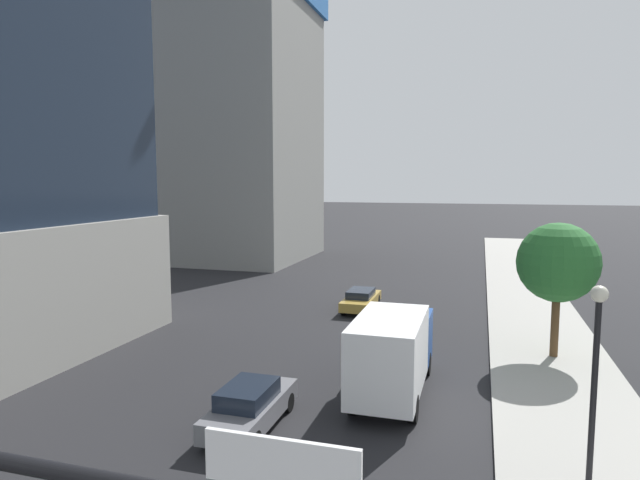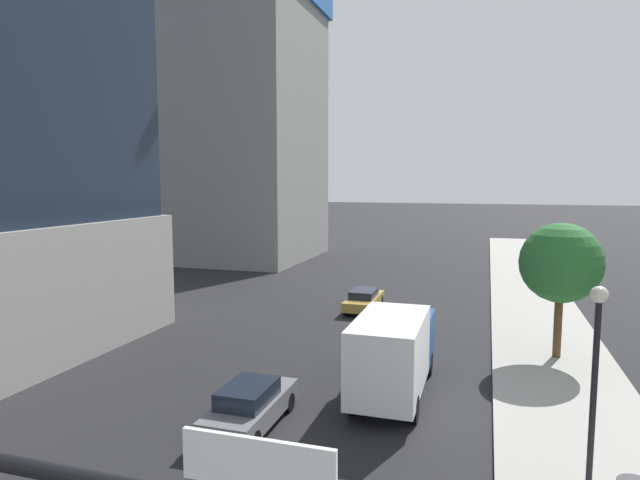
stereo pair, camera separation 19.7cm
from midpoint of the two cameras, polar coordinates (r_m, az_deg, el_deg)
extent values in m
cube|color=#9E9B93|center=(21.32, 25.50, -16.76)|extent=(5.29, 120.00, 0.15)
cube|color=gray|center=(57.84, -7.34, 12.54)|extent=(12.38, 15.88, 29.10)
cube|color=red|center=(52.71, -5.81, 17.87)|extent=(0.90, 0.90, 37.62)
cube|color=white|center=(3.90, -5.09, -22.47)|extent=(1.10, 0.04, 0.36)
cylinder|color=black|center=(16.21, 27.22, -14.47)|extent=(0.16, 0.16, 5.00)
sphere|color=silver|center=(15.50, 27.71, -5.13)|extent=(0.44, 0.44, 0.44)
cylinder|color=brown|center=(27.24, 23.99, -8.17)|extent=(0.36, 0.36, 3.01)
sphere|color=#286B2D|center=(26.69, 24.26, -2.20)|extent=(3.62, 3.62, 3.62)
cube|color=#AD8938|center=(34.70, 4.83, -6.42)|extent=(1.76, 4.68, 0.58)
cube|color=#19212D|center=(34.50, 4.80, -5.62)|extent=(1.48, 2.26, 0.46)
cylinder|color=black|center=(36.43, 4.17, -6.19)|extent=(0.22, 0.69, 0.69)
cylinder|color=black|center=(36.12, 6.58, -6.32)|extent=(0.22, 0.69, 0.69)
cylinder|color=black|center=(33.42, 2.92, -7.32)|extent=(0.22, 0.69, 0.69)
cylinder|color=black|center=(33.08, 5.55, -7.49)|extent=(0.22, 0.69, 0.69)
cube|color=slate|center=(19.01, -6.99, -17.26)|extent=(1.76, 4.47, 0.68)
cube|color=#19212D|center=(18.57, -7.32, -15.75)|extent=(1.48, 2.19, 0.57)
cylinder|color=black|center=(20.69, -7.21, -16.11)|extent=(0.22, 0.68, 0.68)
cylinder|color=black|center=(20.14, -3.02, -16.71)|extent=(0.22, 0.68, 0.68)
cylinder|color=black|center=(18.21, -11.41, -19.44)|extent=(0.22, 0.68, 0.68)
cylinder|color=black|center=(17.58, -6.68, -20.33)|extent=(0.22, 0.68, 0.68)
cube|color=#1E4799|center=(23.69, 9.10, -9.93)|extent=(2.37, 1.94, 2.09)
cube|color=white|center=(20.25, 7.65, -11.84)|extent=(2.37, 4.85, 2.69)
cylinder|color=black|center=(24.19, 6.55, -12.38)|extent=(0.30, 0.95, 0.95)
cylinder|color=black|center=(23.92, 11.59, -12.69)|extent=(0.30, 0.95, 0.95)
cylinder|color=black|center=(19.84, 3.87, -16.66)|extent=(0.30, 0.95, 0.95)
cylinder|color=black|center=(19.50, 10.12, -17.16)|extent=(0.30, 0.95, 0.95)
camera|label=1|loc=(0.10, -89.68, 0.04)|focal=30.33mm
camera|label=2|loc=(0.10, 90.32, -0.04)|focal=30.33mm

